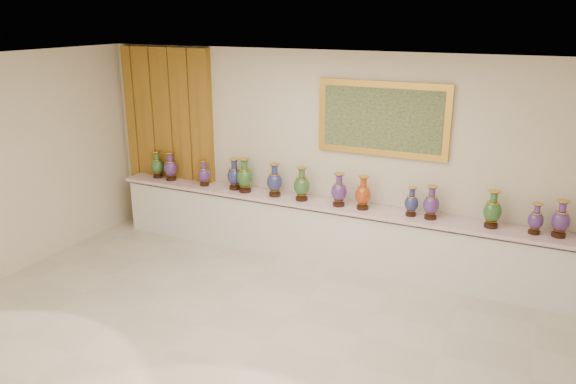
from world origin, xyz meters
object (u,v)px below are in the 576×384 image
vase_0 (157,166)px  counter (340,235)px  vase_1 (171,168)px  vase_2 (204,174)px

vase_0 → counter: bearing=-0.2°
counter → vase_1: (-2.90, -0.02, 0.67)m
vase_0 → vase_1: size_ratio=0.96×
counter → vase_1: vase_1 is taller
counter → vase_0: (-3.19, 0.01, 0.66)m
vase_0 → vase_2: vase_0 is taller
vase_2 → vase_0: bearing=176.6°
vase_0 → vase_2: 0.94m
vase_0 → vase_2: (0.94, -0.06, -0.02)m
vase_1 → vase_2: size_ratio=1.14×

